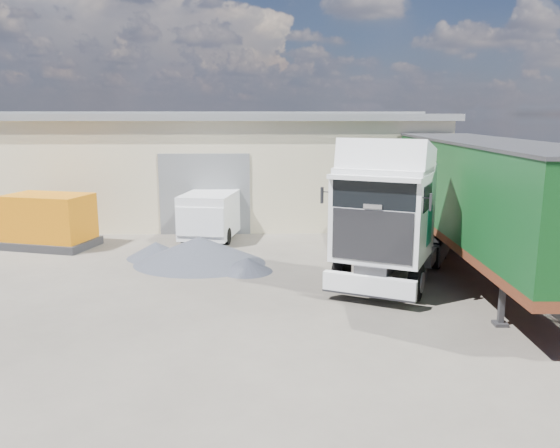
{
  "coord_description": "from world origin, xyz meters",
  "views": [
    {
      "loc": [
        0.82,
        -14.0,
        5.28
      ],
      "look_at": [
        1.19,
        3.0,
        1.85
      ],
      "focal_mm": 35.0,
      "sensor_mm": 36.0,
      "label": 1
    }
  ],
  "objects_px": {
    "box_trailer": "(485,195)",
    "panel_van": "(215,213)",
    "orange_skip": "(49,224)",
    "tractor_unit": "(389,223)"
  },
  "relations": [
    {
      "from": "tractor_unit",
      "to": "box_trailer",
      "type": "height_order",
      "value": "tractor_unit"
    },
    {
      "from": "box_trailer",
      "to": "orange_skip",
      "type": "relative_size",
      "value": 3.49
    },
    {
      "from": "tractor_unit",
      "to": "orange_skip",
      "type": "distance_m",
      "value": 13.62
    },
    {
      "from": "tractor_unit",
      "to": "orange_skip",
      "type": "xyz_separation_m",
      "value": [
        -12.58,
        5.13,
        -1.01
      ]
    },
    {
      "from": "box_trailer",
      "to": "orange_skip",
      "type": "xyz_separation_m",
      "value": [
        -15.84,
        4.38,
        -1.79
      ]
    },
    {
      "from": "box_trailer",
      "to": "orange_skip",
      "type": "height_order",
      "value": "box_trailer"
    },
    {
      "from": "panel_van",
      "to": "orange_skip",
      "type": "relative_size",
      "value": 1.35
    },
    {
      "from": "tractor_unit",
      "to": "orange_skip",
      "type": "relative_size",
      "value": 1.86
    },
    {
      "from": "tractor_unit",
      "to": "orange_skip",
      "type": "height_order",
      "value": "tractor_unit"
    },
    {
      "from": "box_trailer",
      "to": "panel_van",
      "type": "relative_size",
      "value": 2.59
    }
  ]
}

